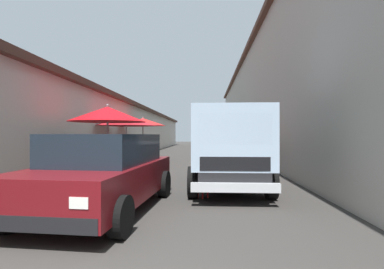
{
  "coord_description": "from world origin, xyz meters",
  "views": [
    {
      "loc": [
        -1.29,
        -1.05,
        1.44
      ],
      "look_at": [
        10.59,
        -0.4,
        1.45
      ],
      "focal_mm": 26.46,
      "sensor_mm": 36.0,
      "label": 1
    }
  ],
  "objects_px": {
    "vendor_by_crates": "(264,151)",
    "parked_scooter": "(247,157)",
    "plastic_stool": "(203,183)",
    "fruit_stall_far_left": "(126,126)",
    "fruit_stall_far_right": "(143,127)",
    "hatchback_car": "(105,172)",
    "fruit_stall_near_left": "(106,121)",
    "delivery_truck": "(229,151)"
  },
  "relations": [
    {
      "from": "parked_scooter",
      "to": "fruit_stall_near_left",
      "type": "bearing_deg",
      "value": 133.78
    },
    {
      "from": "fruit_stall_near_left",
      "to": "delivery_truck",
      "type": "relative_size",
      "value": 0.48
    },
    {
      "from": "fruit_stall_near_left",
      "to": "plastic_stool",
      "type": "height_order",
      "value": "fruit_stall_near_left"
    },
    {
      "from": "hatchback_car",
      "to": "parked_scooter",
      "type": "height_order",
      "value": "hatchback_car"
    },
    {
      "from": "fruit_stall_near_left",
      "to": "vendor_by_crates",
      "type": "relative_size",
      "value": 1.52
    },
    {
      "from": "parked_scooter",
      "to": "fruit_stall_far_right",
      "type": "bearing_deg",
      "value": 65.93
    },
    {
      "from": "plastic_stool",
      "to": "fruit_stall_far_left",
      "type": "bearing_deg",
      "value": 30.28
    },
    {
      "from": "hatchback_car",
      "to": "parked_scooter",
      "type": "distance_m",
      "value": 8.57
    },
    {
      "from": "fruit_stall_near_left",
      "to": "parked_scooter",
      "type": "distance_m",
      "value": 6.83
    },
    {
      "from": "vendor_by_crates",
      "to": "parked_scooter",
      "type": "bearing_deg",
      "value": 3.19
    },
    {
      "from": "fruit_stall_far_right",
      "to": "fruit_stall_far_left",
      "type": "relative_size",
      "value": 0.89
    },
    {
      "from": "vendor_by_crates",
      "to": "parked_scooter",
      "type": "height_order",
      "value": "vendor_by_crates"
    },
    {
      "from": "delivery_truck",
      "to": "hatchback_car",
      "type": "bearing_deg",
      "value": 125.95
    },
    {
      "from": "fruit_stall_near_left",
      "to": "fruit_stall_far_left",
      "type": "bearing_deg",
      "value": 8.39
    },
    {
      "from": "delivery_truck",
      "to": "parked_scooter",
      "type": "height_order",
      "value": "delivery_truck"
    },
    {
      "from": "fruit_stall_near_left",
      "to": "delivery_truck",
      "type": "distance_m",
      "value": 3.89
    },
    {
      "from": "fruit_stall_far_right",
      "to": "delivery_truck",
      "type": "xyz_separation_m",
      "value": [
        -8.27,
        -4.08,
        -0.84
      ]
    },
    {
      "from": "vendor_by_crates",
      "to": "plastic_stool",
      "type": "bearing_deg",
      "value": 149.21
    },
    {
      "from": "fruit_stall_far_left",
      "to": "vendor_by_crates",
      "type": "xyz_separation_m",
      "value": [
        -2.63,
        -5.62,
        -0.95
      ]
    },
    {
      "from": "fruit_stall_far_right",
      "to": "plastic_stool",
      "type": "xyz_separation_m",
      "value": [
        -8.91,
        -3.43,
        -1.55
      ]
    },
    {
      "from": "parked_scooter",
      "to": "plastic_stool",
      "type": "bearing_deg",
      "value": 163.89
    },
    {
      "from": "fruit_stall_far_left",
      "to": "plastic_stool",
      "type": "relative_size",
      "value": 6.44
    },
    {
      "from": "fruit_stall_far_right",
      "to": "delivery_truck",
      "type": "height_order",
      "value": "fruit_stall_far_right"
    },
    {
      "from": "fruit_stall_far_left",
      "to": "hatchback_car",
      "type": "distance_m",
      "value": 7.54
    },
    {
      "from": "fruit_stall_near_left",
      "to": "fruit_stall_far_right",
      "type": "xyz_separation_m",
      "value": [
        7.0,
        0.49,
        0.03
      ]
    },
    {
      "from": "delivery_truck",
      "to": "parked_scooter",
      "type": "relative_size",
      "value": 2.91
    },
    {
      "from": "hatchback_car",
      "to": "delivery_truck",
      "type": "bearing_deg",
      "value": -54.05
    },
    {
      "from": "fruit_stall_far_right",
      "to": "delivery_truck",
      "type": "bearing_deg",
      "value": -153.72
    },
    {
      "from": "vendor_by_crates",
      "to": "parked_scooter",
      "type": "xyz_separation_m",
      "value": [
        3.08,
        0.17,
        -0.44
      ]
    },
    {
      "from": "vendor_by_crates",
      "to": "parked_scooter",
      "type": "relative_size",
      "value": 0.92
    },
    {
      "from": "fruit_stall_far_left",
      "to": "delivery_truck",
      "type": "height_order",
      "value": "fruit_stall_far_left"
    },
    {
      "from": "fruit_stall_far_left",
      "to": "plastic_stool",
      "type": "height_order",
      "value": "fruit_stall_far_left"
    },
    {
      "from": "fruit_stall_near_left",
      "to": "fruit_stall_far_right",
      "type": "distance_m",
      "value": 7.02
    },
    {
      "from": "fruit_stall_far_left",
      "to": "delivery_truck",
      "type": "bearing_deg",
      "value": -142.3
    },
    {
      "from": "fruit_stall_far_right",
      "to": "fruit_stall_far_left",
      "type": "height_order",
      "value": "fruit_stall_far_right"
    },
    {
      "from": "delivery_truck",
      "to": "vendor_by_crates",
      "type": "bearing_deg",
      "value": -26.64
    },
    {
      "from": "fruit_stall_far_left",
      "to": "fruit_stall_near_left",
      "type": "bearing_deg",
      "value": -171.61
    },
    {
      "from": "fruit_stall_far_left",
      "to": "hatchback_car",
      "type": "xyz_separation_m",
      "value": [
        -7.26,
        -1.7,
        -1.1
      ]
    },
    {
      "from": "fruit_stall_far_left",
      "to": "plastic_stool",
      "type": "distance_m",
      "value": 7.21
    },
    {
      "from": "fruit_stall_far_right",
      "to": "plastic_stool",
      "type": "relative_size",
      "value": 5.7
    },
    {
      "from": "parked_scooter",
      "to": "plastic_stool",
      "type": "distance_m",
      "value": 6.81
    },
    {
      "from": "fruit_stall_near_left",
      "to": "fruit_stall_far_left",
      "type": "height_order",
      "value": "fruit_stall_near_left"
    }
  ]
}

